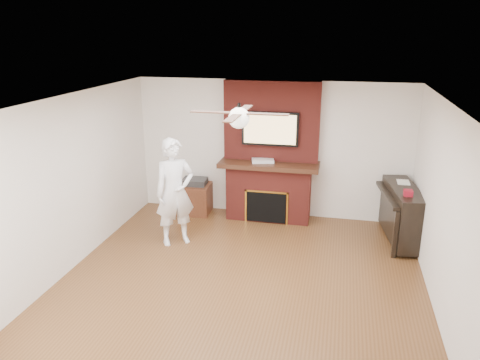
% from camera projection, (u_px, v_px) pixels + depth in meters
% --- Properties ---
extents(room_shell, '(5.36, 5.86, 2.86)m').
position_uv_depth(room_shell, '(239.00, 201.00, 6.00)').
color(room_shell, '#533218').
rests_on(room_shell, ground).
extents(fireplace, '(1.78, 0.64, 2.50)m').
position_uv_depth(fireplace, '(270.00, 166.00, 8.44)').
color(fireplace, maroon).
rests_on(fireplace, ground).
extents(tv, '(1.00, 0.08, 0.60)m').
position_uv_depth(tv, '(270.00, 129.00, 8.19)').
color(tv, black).
rests_on(tv, fireplace).
extents(ceiling_fan, '(1.21, 1.21, 0.31)m').
position_uv_depth(ceiling_fan, '(239.00, 117.00, 5.67)').
color(ceiling_fan, black).
rests_on(ceiling_fan, room_shell).
extents(person, '(0.77, 0.72, 1.75)m').
position_uv_depth(person, '(175.00, 192.00, 7.44)').
color(person, white).
rests_on(person, ground).
extents(side_table, '(0.61, 0.61, 0.67)m').
position_uv_depth(side_table, '(195.00, 197.00, 8.88)').
color(side_table, '#512717').
rests_on(side_table, ground).
extents(piano, '(0.70, 1.46, 1.01)m').
position_uv_depth(piano, '(402.00, 213.00, 7.62)').
color(piano, black).
rests_on(piano, ground).
extents(cable_box, '(0.43, 0.30, 0.06)m').
position_uv_depth(cable_box, '(263.00, 161.00, 8.34)').
color(cable_box, silver).
rests_on(cable_box, fireplace).
extents(candle_orange, '(0.07, 0.07, 0.10)m').
position_uv_depth(candle_orange, '(262.00, 219.00, 8.51)').
color(candle_orange, '#CA5717').
rests_on(candle_orange, ground).
extents(candle_green, '(0.06, 0.06, 0.08)m').
position_uv_depth(candle_green, '(267.00, 220.00, 8.51)').
color(candle_green, '#307830').
rests_on(candle_green, ground).
extents(candle_cream, '(0.09, 0.09, 0.13)m').
position_uv_depth(candle_cream, '(277.00, 218.00, 8.52)').
color(candle_cream, '#F8DEC5').
rests_on(candle_cream, ground).
extents(candle_blue, '(0.06, 0.06, 0.08)m').
position_uv_depth(candle_blue, '(276.00, 220.00, 8.49)').
color(candle_blue, teal).
rests_on(candle_blue, ground).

